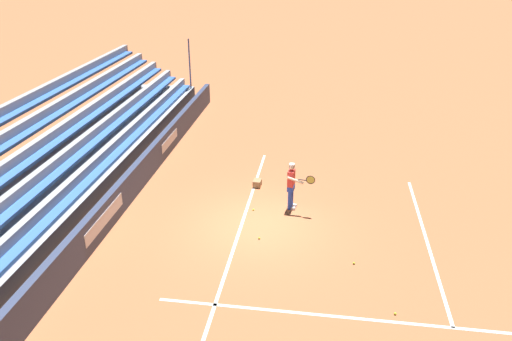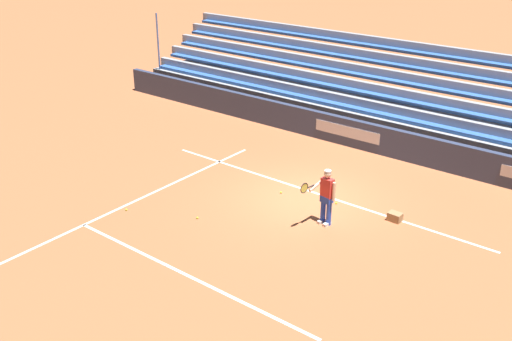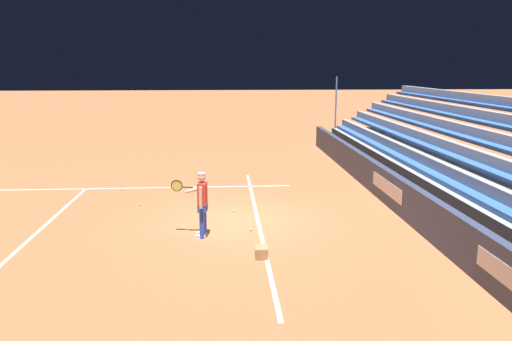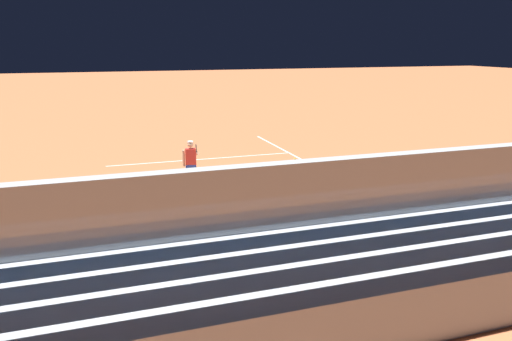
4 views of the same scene
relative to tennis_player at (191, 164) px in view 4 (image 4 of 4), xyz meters
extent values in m
plane|color=#B7663D|center=(1.40, -1.05, -0.89)|extent=(160.00, 160.00, 0.00)
cube|color=white|center=(1.40, -1.55, -0.89)|extent=(12.00, 0.10, 0.01)
cube|color=white|center=(5.51, 2.95, -0.89)|extent=(0.10, 12.00, 0.01)
cube|color=white|center=(1.40, 4.45, -0.89)|extent=(8.22, 0.10, 0.01)
cube|color=#384260|center=(1.40, -5.89, -0.34)|extent=(27.07, 0.24, 1.10)
cube|color=silver|center=(2.66, -5.76, -0.29)|extent=(2.80, 0.01, 0.44)
cube|color=silver|center=(-4.27, -5.76, -0.29)|extent=(2.20, 0.01, 0.40)
cube|color=#9EA3A8|center=(1.40, -8.49, -0.34)|extent=(25.72, 4.00, 1.10)
cube|color=blue|center=(1.40, -6.89, 0.29)|extent=(25.20, 0.40, 0.12)
cube|color=#9EA3A8|center=(1.40, -7.17, 0.43)|extent=(25.72, 0.24, 0.45)
cube|color=blue|center=(1.40, -7.69, 0.74)|extent=(25.20, 0.40, 0.12)
cube|color=#9EA3A8|center=(1.40, -7.97, 0.88)|extent=(25.72, 0.24, 0.45)
cube|color=blue|center=(1.40, -8.49, 1.19)|extent=(25.20, 0.40, 0.12)
cube|color=#9EA3A8|center=(1.40, -8.77, 1.33)|extent=(25.72, 0.24, 0.45)
cube|color=blue|center=(1.40, -9.29, 1.64)|extent=(25.20, 0.40, 0.12)
cube|color=#9EA3A8|center=(1.40, -9.57, 1.78)|extent=(25.72, 0.24, 0.45)
cube|color=blue|center=(1.40, -10.09, 2.09)|extent=(25.20, 0.40, 0.12)
cube|color=#9EA3A8|center=(1.40, -10.37, 2.23)|extent=(25.72, 0.24, 0.45)
cylinder|color=blue|center=(-0.12, -0.01, -0.45)|extent=(0.15, 0.15, 0.88)
cylinder|color=blue|center=(0.10, -0.04, -0.45)|extent=(0.15, 0.15, 0.88)
cube|color=white|center=(-0.11, 0.05, -0.85)|extent=(0.15, 0.29, 0.09)
cube|color=white|center=(0.11, 0.02, -0.85)|extent=(0.15, 0.29, 0.09)
cube|color=blue|center=(-0.01, -0.03, -0.09)|extent=(0.37, 0.26, 0.20)
cube|color=red|center=(-0.01, -0.03, 0.28)|extent=(0.39, 0.26, 0.58)
sphere|color=beige|center=(-0.01, -0.02, 0.71)|extent=(0.21, 0.21, 0.21)
cylinder|color=white|center=(-0.01, -0.02, 0.80)|extent=(0.20, 0.20, 0.05)
cylinder|color=beige|center=(-0.25, 0.01, 0.24)|extent=(0.09, 0.09, 0.56)
cylinder|color=beige|center=(0.26, 0.14, 0.33)|extent=(0.17, 0.59, 0.24)
cylinder|color=black|center=(0.29, 0.38, 0.38)|extent=(0.07, 0.30, 0.03)
torus|color=black|center=(0.33, 0.65, 0.42)|extent=(0.07, 0.31, 0.31)
cylinder|color=#D6D14C|center=(0.33, 0.65, 0.42)|extent=(0.04, 0.27, 0.27)
cube|color=#A87F51|center=(-1.54, -1.44, -0.76)|extent=(0.41, 0.31, 0.26)
sphere|color=#CCE533|center=(0.39, -1.30, -0.86)|extent=(0.07, 0.07, 0.07)
sphere|color=#CCE533|center=(5.22, 3.08, -0.86)|extent=(0.07, 0.07, 0.07)
sphere|color=#CCE533|center=(2.20, -0.84, -0.86)|extent=(0.07, 0.07, 0.07)
sphere|color=#CCE533|center=(3.15, 2.11, -0.86)|extent=(0.07, 0.07, 0.07)
camera|label=1|loc=(15.62, 1.01, 7.77)|focal=35.00mm
camera|label=2|loc=(-7.99, 13.39, 7.70)|focal=42.00mm
camera|label=3|loc=(-12.49, -0.60, 3.49)|focal=35.00mm
camera|label=4|loc=(-3.25, -16.59, 4.05)|focal=35.00mm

